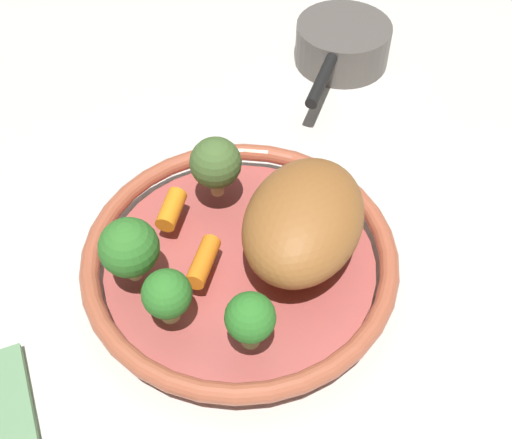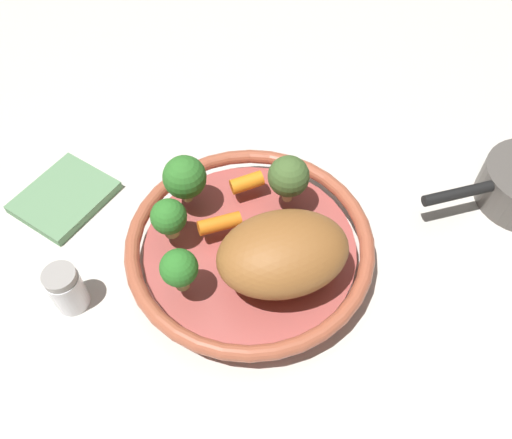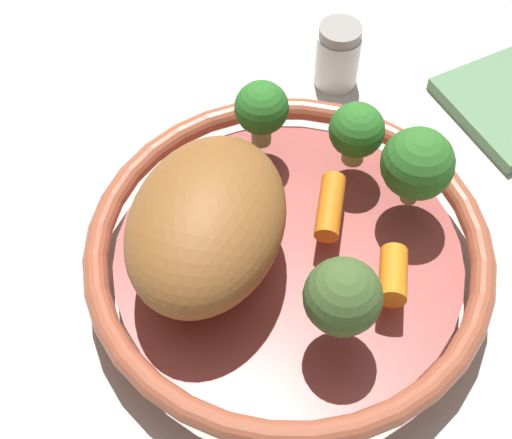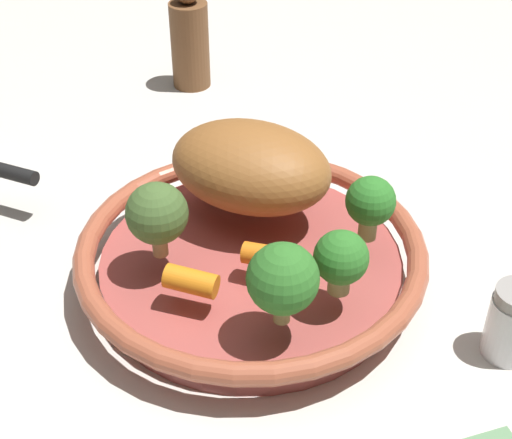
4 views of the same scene
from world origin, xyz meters
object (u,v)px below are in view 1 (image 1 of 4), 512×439
Objects in this scene: broccoli_floret_edge at (129,248)px; broccoli_floret_mid at (216,163)px; roast_chicken_piece at (304,220)px; baby_carrot_near_rim at (202,259)px; baby_carrot_back at (171,209)px; serving_bowl at (240,263)px; saucepan at (342,44)px; broccoli_floret_small at (167,295)px; broccoli_floret_large at (250,319)px.

broccoli_floret_edge is 0.14m from broccoli_floret_mid.
roast_chicken_piece is 0.11m from baby_carrot_near_rim.
baby_carrot_back is at bearing 3.22° from broccoli_floret_mid.
serving_bowl is 0.09m from baby_carrot_back.
broccoli_floret_mid is at bearing 28.63° from saucepan.
roast_chicken_piece is (-0.06, 0.03, 0.06)m from serving_bowl.
baby_carrot_near_rim is at bearing -19.01° from roast_chicken_piece.
broccoli_floret_small is (0.10, 0.03, 0.06)m from serving_bowl.
broccoli_floret_small reaches higher than saucepan.
broccoli_floret_large is at bearing 32.02° from roast_chicken_piece.
baby_carrot_back is (0.04, -0.08, 0.03)m from serving_bowl.
baby_carrot_back is 0.13m from broccoli_floret_small.
roast_chicken_piece is 2.51× the size of broccoli_floret_large.
saucepan is (-0.38, -0.35, -0.06)m from broccoli_floret_large.
broccoli_floret_large is 0.88× the size of broccoli_floret_mid.
broccoli_floret_large is at bearing 85.96° from baby_carrot_back.
broccoli_floret_small is (0.12, 0.11, -0.01)m from broccoli_floret_mid.
roast_chicken_piece is 0.12m from broccoli_floret_large.
baby_carrot_near_rim is (0.01, 0.07, -0.00)m from baby_carrot_back.
broccoli_floret_edge is (0.06, -0.13, 0.00)m from broccoli_floret_large.
roast_chicken_piece reaches higher than baby_carrot_near_rim.
roast_chicken_piece is 2.84× the size of baby_carrot_near_rim.
broccoli_floret_edge is (0.07, 0.05, 0.03)m from baby_carrot_back.
serving_bowl is 7.29× the size of baby_carrot_back.
broccoli_floret_large is at bearing 126.72° from broccoli_floret_small.
serving_bowl is 5.51× the size of broccoli_floret_small.
broccoli_floret_edge is 0.06m from broccoli_floret_small.
serving_bowl is at bearing -161.97° from broccoli_floret_small.
serving_bowl is at bearing -28.61° from roast_chicken_piece.
baby_carrot_near_rim is at bearing 33.39° from saucepan.
broccoli_floret_large is at bearing 113.86° from broccoli_floret_edge.
roast_chicken_piece is at bearing 159.65° from broccoli_floret_edge.
roast_chicken_piece is at bearing 45.54° from saucepan.
broccoli_floret_small is (0.05, -0.06, -0.00)m from broccoli_floret_large.
baby_carrot_near_rim is at bearing -147.32° from broccoli_floret_small.
baby_carrot_back reaches higher than saucepan.
baby_carrot_near_rim is 0.10m from broccoli_floret_large.
roast_chicken_piece is 2.20× the size of broccoli_floret_mid.
saucepan is (-0.28, -0.28, -0.06)m from roast_chicken_piece.
serving_bowl is 5.80× the size of baby_carrot_near_rim.
serving_bowl is at bearing 175.46° from baby_carrot_near_rim.
roast_chicken_piece is 0.17m from broccoli_floret_edge.
serving_bowl is 5.14× the size of broccoli_floret_large.
broccoli_floret_edge and broccoli_floret_mid have the same top height.
roast_chicken_piece reaches higher than baby_carrot_back.
baby_carrot_back is 0.80× the size of baby_carrot_near_rim.
broccoli_floret_small is at bearing 61.05° from baby_carrot_back.
broccoli_floret_edge reaches higher than saucepan.
broccoli_floret_edge is at bearing -83.31° from broccoli_floret_small.
broccoli_floret_mid is (-0.07, -0.18, 0.01)m from broccoli_floret_large.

